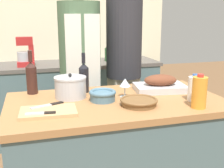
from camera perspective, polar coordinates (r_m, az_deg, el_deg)
The scene contains 20 objects.
kitchen_island at distance 2.01m, azimuth 0.96°, elevation -15.67°, with size 1.41×0.78×0.90m.
back_counter at distance 3.44m, azimuth -6.82°, elevation -3.05°, with size 1.92×0.60×0.90m.
back_wall at distance 3.65m, azimuth -8.12°, elevation 11.01°, with size 2.42×0.10×2.55m.
roasting_pan at distance 2.07m, azimuth 9.76°, elevation -0.12°, with size 0.40×0.28×0.12m.
wicker_basket at distance 1.72m, azimuth 5.47°, elevation -3.60°, with size 0.23×0.23×0.04m.
cutting_board at distance 1.63m, azimuth -12.80°, elevation -5.45°, with size 0.33×0.22×0.02m.
stock_pot at distance 1.89m, azimuth -8.44°, elevation -0.63°, with size 0.21×0.21×0.17m.
mixing_bowl at distance 1.80m, azimuth -1.93°, elevation -2.27°, with size 0.17×0.17×0.07m.
juice_jug at distance 1.73m, azimuth 17.32°, elevation -1.63°, with size 0.09×0.09×0.20m.
milk_jug at distance 1.87m, azimuth 16.40°, elevation -0.90°, with size 0.08×0.08×0.18m.
wine_bottle_green at distance 2.03m, azimuth -16.03°, elevation 1.41°, with size 0.07×0.07×0.30m.
wine_bottle_dark at distance 2.01m, azimuth -5.74°, elevation 1.47°, with size 0.07×0.07×0.28m.
wine_glass_left at distance 1.88m, azimuth 2.65°, elevation 0.11°, with size 0.07×0.07×0.13m.
knife_chef at distance 1.70m, azimuth -12.82°, elevation -4.20°, with size 0.20×0.10×0.01m.
knife_paring at distance 1.57m, azimuth -14.10°, elevation -5.77°, with size 0.16×0.05×0.01m.
stand_mixer at distance 3.17m, azimuth -17.16°, elevation 5.79°, with size 0.18×0.14×0.32m.
condiment_bottle_tall at distance 3.41m, azimuth -1.05°, elevation 6.03°, with size 0.05×0.05×0.18m.
condiment_bottle_short at distance 3.34m, azimuth 0.36°, elevation 5.92°, with size 0.05×0.05×0.18m.
person_cook_aproned at distance 2.58m, azimuth -6.45°, elevation 3.32°, with size 0.37×0.38×1.77m.
person_cook_guest at distance 2.66m, azimuth 2.41°, elevation 4.45°, with size 0.33×0.33×1.81m.
Camera 1 is at (-0.52, -1.67, 1.44)m, focal length 45.00 mm.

